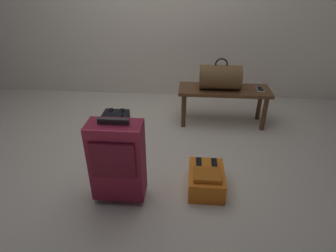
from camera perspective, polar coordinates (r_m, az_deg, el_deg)
ground_plane at (r=2.73m, az=-4.53°, el=-6.06°), size 6.60×6.60×0.00m
bench at (r=3.21m, az=11.26°, el=6.35°), size 1.00×0.36×0.42m
duffel_bag_brown at (r=3.13m, az=10.54°, el=9.75°), size 0.44×0.26×0.34m
cell_phone at (r=3.26m, az=18.18°, el=7.12°), size 0.07×0.14×0.01m
suitcase_upright_burgundy at (r=2.09m, az=-10.22°, el=-6.87°), size 0.39×0.22×0.70m
backpack_orange at (r=2.32m, az=7.77°, el=-10.66°), size 0.28×0.38×0.21m
backpack_dark at (r=3.16m, az=-10.90°, el=0.69°), size 0.28×0.38×0.21m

